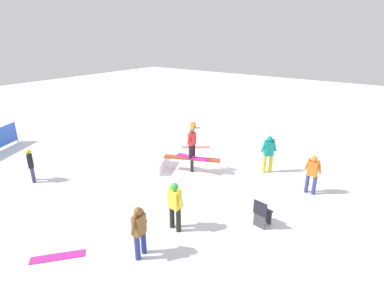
{
  "coord_description": "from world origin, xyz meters",
  "views": [
    {
      "loc": [
        6.72,
        -9.31,
        5.51
      ],
      "look_at": [
        0.0,
        0.0,
        1.24
      ],
      "focal_mm": 28.0,
      "sensor_mm": 36.0,
      "label": 1
    }
  ],
  "objects_px": {
    "bystander_yellow": "(175,204)",
    "loose_snowboard_magenta": "(58,257)",
    "bystander_teal": "(268,152)",
    "backpack_on_snow": "(193,125)",
    "bystander_orange": "(312,173)",
    "bystander_brown": "(139,229)",
    "folding_chair": "(262,214)",
    "bystander_black": "(31,164)",
    "rail_feature": "(192,160)",
    "loose_snowboard_coral": "(196,147)",
    "main_rider_on_rail": "(192,143)"
  },
  "relations": [
    {
      "from": "loose_snowboard_coral",
      "to": "main_rider_on_rail",
      "type": "bearing_deg",
      "value": 86.15
    },
    {
      "from": "rail_feature",
      "to": "bystander_black",
      "type": "relative_size",
      "value": 1.71
    },
    {
      "from": "bystander_black",
      "to": "backpack_on_snow",
      "type": "bearing_deg",
      "value": -70.16
    },
    {
      "from": "rail_feature",
      "to": "bystander_teal",
      "type": "xyz_separation_m",
      "value": [
        2.59,
        1.81,
        0.35
      ]
    },
    {
      "from": "backpack_on_snow",
      "to": "loose_snowboard_coral",
      "type": "bearing_deg",
      "value": 29.04
    },
    {
      "from": "bystander_black",
      "to": "loose_snowboard_coral",
      "type": "relative_size",
      "value": 0.94
    },
    {
      "from": "bystander_brown",
      "to": "loose_snowboard_magenta",
      "type": "distance_m",
      "value": 2.32
    },
    {
      "from": "bystander_yellow",
      "to": "bystander_brown",
      "type": "bearing_deg",
      "value": -82.52
    },
    {
      "from": "loose_snowboard_magenta",
      "to": "bystander_teal",
      "type": "bearing_deg",
      "value": -156.0
    },
    {
      "from": "rail_feature",
      "to": "bystander_black",
      "type": "bearing_deg",
      "value": -159.6
    },
    {
      "from": "bystander_brown",
      "to": "bystander_teal",
      "type": "distance_m",
      "value": 6.78
    },
    {
      "from": "main_rider_on_rail",
      "to": "bystander_teal",
      "type": "distance_m",
      "value": 3.18
    },
    {
      "from": "main_rider_on_rail",
      "to": "folding_chair",
      "type": "xyz_separation_m",
      "value": [
        3.92,
        -1.83,
        -0.86
      ]
    },
    {
      "from": "bystander_teal",
      "to": "bystander_brown",
      "type": "bearing_deg",
      "value": 39.15
    },
    {
      "from": "bystander_black",
      "to": "rail_feature",
      "type": "bearing_deg",
      "value": -110.41
    },
    {
      "from": "bystander_black",
      "to": "backpack_on_snow",
      "type": "relative_size",
      "value": 3.94
    },
    {
      "from": "loose_snowboard_magenta",
      "to": "loose_snowboard_coral",
      "type": "bearing_deg",
      "value": -128.35
    },
    {
      "from": "rail_feature",
      "to": "loose_snowboard_coral",
      "type": "distance_m",
      "value": 2.89
    },
    {
      "from": "bystander_brown",
      "to": "bystander_black",
      "type": "xyz_separation_m",
      "value": [
        -6.46,
        0.55,
        -0.07
      ]
    },
    {
      "from": "main_rider_on_rail",
      "to": "bystander_teal",
      "type": "xyz_separation_m",
      "value": [
        2.59,
        1.81,
        -0.38
      ]
    },
    {
      "from": "main_rider_on_rail",
      "to": "bystander_yellow",
      "type": "height_order",
      "value": "main_rider_on_rail"
    },
    {
      "from": "main_rider_on_rail",
      "to": "bystander_orange",
      "type": "bearing_deg",
      "value": 7.61
    },
    {
      "from": "loose_snowboard_magenta",
      "to": "folding_chair",
      "type": "height_order",
      "value": "folding_chair"
    },
    {
      "from": "bystander_teal",
      "to": "folding_chair",
      "type": "distance_m",
      "value": 3.91
    },
    {
      "from": "bystander_brown",
      "to": "folding_chair",
      "type": "xyz_separation_m",
      "value": [
        2.02,
        3.1,
        -0.41
      ]
    },
    {
      "from": "rail_feature",
      "to": "backpack_on_snow",
      "type": "bearing_deg",
      "value": 101.78
    },
    {
      "from": "folding_chair",
      "to": "loose_snowboard_magenta",
      "type": "bearing_deg",
      "value": 58.18
    },
    {
      "from": "rail_feature",
      "to": "bystander_brown",
      "type": "xyz_separation_m",
      "value": [
        1.9,
        -4.93,
        0.27
      ]
    },
    {
      "from": "folding_chair",
      "to": "bystander_black",
      "type": "bearing_deg",
      "value": 25.18
    },
    {
      "from": "bystander_yellow",
      "to": "loose_snowboard_magenta",
      "type": "relative_size",
      "value": 1.13
    },
    {
      "from": "bystander_brown",
      "to": "bystander_teal",
      "type": "xyz_separation_m",
      "value": [
        0.68,
        6.74,
        0.07
      ]
    },
    {
      "from": "bystander_orange",
      "to": "folding_chair",
      "type": "distance_m",
      "value": 2.98
    },
    {
      "from": "bystander_teal",
      "to": "bystander_yellow",
      "type": "height_order",
      "value": "bystander_teal"
    },
    {
      "from": "rail_feature",
      "to": "main_rider_on_rail",
      "type": "height_order",
      "value": "main_rider_on_rail"
    },
    {
      "from": "main_rider_on_rail",
      "to": "bystander_black",
      "type": "height_order",
      "value": "main_rider_on_rail"
    },
    {
      "from": "bystander_orange",
      "to": "bystander_brown",
      "type": "relative_size",
      "value": 1.0
    },
    {
      "from": "bystander_teal",
      "to": "backpack_on_snow",
      "type": "bearing_deg",
      "value": -72.94
    },
    {
      "from": "rail_feature",
      "to": "loose_snowboard_coral",
      "type": "xyz_separation_m",
      "value": [
        -1.51,
        2.4,
        -0.54
      ]
    },
    {
      "from": "bystander_yellow",
      "to": "loose_snowboard_coral",
      "type": "height_order",
      "value": "bystander_yellow"
    },
    {
      "from": "bystander_orange",
      "to": "loose_snowboard_magenta",
      "type": "bearing_deg",
      "value": -121.87
    },
    {
      "from": "bystander_yellow",
      "to": "loose_snowboard_magenta",
      "type": "bearing_deg",
      "value": -114.36
    },
    {
      "from": "bystander_teal",
      "to": "bystander_yellow",
      "type": "bearing_deg",
      "value": 37.74
    },
    {
      "from": "rail_feature",
      "to": "folding_chair",
      "type": "distance_m",
      "value": 4.33
    },
    {
      "from": "rail_feature",
      "to": "bystander_yellow",
      "type": "relative_size",
      "value": 1.49
    },
    {
      "from": "bystander_orange",
      "to": "bystander_teal",
      "type": "bearing_deg",
      "value": 157.9
    },
    {
      "from": "bystander_teal",
      "to": "folding_chair",
      "type": "relative_size",
      "value": 1.82
    },
    {
      "from": "bystander_orange",
      "to": "backpack_on_snow",
      "type": "distance_m",
      "value": 9.1
    },
    {
      "from": "rail_feature",
      "to": "backpack_on_snow",
      "type": "distance_m",
      "value": 6.22
    },
    {
      "from": "bystander_orange",
      "to": "bystander_brown",
      "type": "height_order",
      "value": "bystander_orange"
    },
    {
      "from": "bystander_yellow",
      "to": "backpack_on_snow",
      "type": "xyz_separation_m",
      "value": [
        -5.49,
        8.58,
        -0.69
      ]
    }
  ]
}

